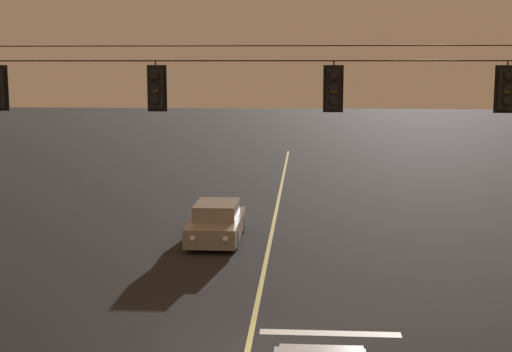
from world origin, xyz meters
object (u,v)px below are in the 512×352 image
object	(u,v)px
traffic_light_left_inner	(156,88)
traffic_light_centre	(334,89)
traffic_light_right_inner	(507,89)
car_oncoming_lead	(217,223)

from	to	relation	value
traffic_light_left_inner	traffic_light_centre	bearing A→B (deg)	0.00
traffic_light_left_inner	traffic_light_centre	xyz separation A→B (m)	(4.26, 0.00, 0.00)
traffic_light_centre	traffic_light_right_inner	size ratio (longest dim) A/B	1.00
traffic_light_left_inner	car_oncoming_lead	bearing A→B (deg)	87.46
traffic_light_left_inner	traffic_light_right_inner	distance (m)	8.27
traffic_light_left_inner	car_oncoming_lead	xyz separation A→B (m)	(0.38, 8.56, -5.19)
car_oncoming_lead	traffic_light_centre	bearing A→B (deg)	-65.64
traffic_light_right_inner	car_oncoming_lead	distance (m)	12.75
traffic_light_right_inner	traffic_light_left_inner	bearing A→B (deg)	180.00
traffic_light_left_inner	traffic_light_centre	world-z (taller)	same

